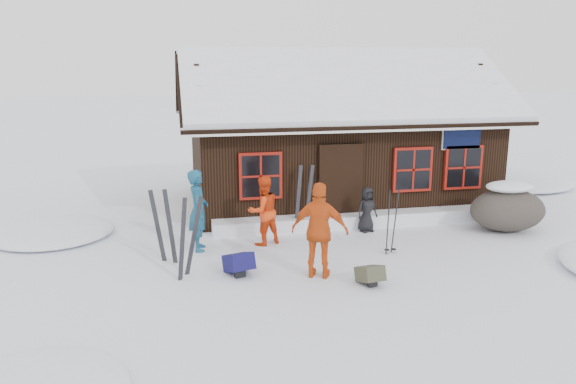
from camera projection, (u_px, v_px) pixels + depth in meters
name	position (u px, v px, depth m)	size (l,w,h in m)	color
ground	(332.00, 260.00, 11.62)	(120.00, 120.00, 0.00)	white
mountain_hut	(335.00, 147.00, 16.31)	(8.90, 6.09, 4.42)	black
snow_drift	(365.00, 219.00, 14.03)	(7.60, 0.60, 0.35)	white
snow_mounds	(376.00, 230.00, 13.73)	(20.60, 13.20, 0.48)	white
skier_teal	(198.00, 210.00, 12.09)	(0.65, 0.43, 1.78)	navy
skier_orange_left	(263.00, 211.00, 12.48)	(0.76, 0.59, 1.56)	red
skier_orange_right	(320.00, 231.00, 10.53)	(1.08, 0.45, 1.85)	#D65116
skier_crouched	(367.00, 210.00, 13.49)	(0.53, 0.35, 1.09)	black
boulder	(508.00, 208.00, 13.57)	(1.85, 1.39, 1.09)	#453D37
ski_pair_left	(188.00, 238.00, 10.66)	(0.55, 0.39, 1.59)	black
ski_pair_mid	(164.00, 227.00, 11.38)	(0.52, 0.22, 1.58)	black
ski_pair_right	(303.00, 199.00, 13.52)	(0.52, 0.15, 1.67)	black
ski_poles	(391.00, 223.00, 11.91)	(0.26, 0.13, 1.43)	black
backpack_blue	(239.00, 266.00, 10.84)	(0.46, 0.61, 0.33)	#131149
backpack_olive	(370.00, 277.00, 10.34)	(0.39, 0.51, 0.28)	#403F2D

